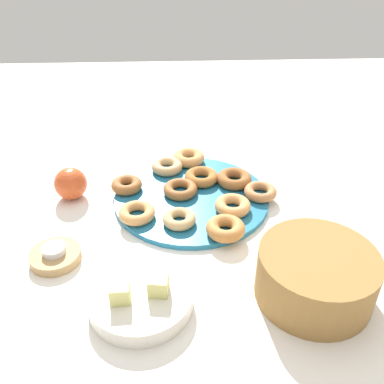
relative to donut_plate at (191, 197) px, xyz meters
The scene contains 20 objects.
ground_plane 0.01m from the donut_plate, ahead, with size 2.40×2.40×0.00m, color white.
donut_plate is the anchor object (origin of this frame).
donut_0 0.16m from the donut_plate, 33.03° to the left, with size 0.09×0.09×0.02m, color tan.
donut_1 0.17m from the donut_plate, 12.01° to the right, with size 0.08×0.08×0.03m, color #995B2D.
donut_2 0.17m from the donut_plate, 113.83° to the left, with size 0.09×0.09×0.03m, color #BC7A3D.
donut_3 0.04m from the donut_plate, 20.38° to the right, with size 0.09×0.09×0.02m, color #995B2D.
donut_4 0.12m from the donut_plate, 73.49° to the left, with size 0.08×0.08×0.02m, color tan.
donut_5 0.12m from the donut_plate, 144.54° to the left, with size 0.09×0.09×0.03m, color tan.
donut_6 0.14m from the donut_plate, 63.85° to the right, with size 0.09×0.09×0.03m, color tan.
donut_7 0.08m from the donut_plate, 114.30° to the right, with size 0.09×0.09×0.03m, color #AD6B33.
donut_8 0.17m from the donut_plate, 90.01° to the right, with size 0.09×0.09×0.03m, color tan.
donut_9 0.13m from the donut_plate, 156.05° to the right, with size 0.09×0.09×0.03m, color #995B2D.
donut_10 0.18m from the donut_plate, behind, with size 0.08×0.08×0.02m, color #B27547.
candle_holder 0.36m from the donut_plate, 35.30° to the left, with size 0.11×0.11×0.02m, color tan.
tealight 0.37m from the donut_plate, 35.30° to the left, with size 0.05×0.05×0.01m, color silver.
basket 0.40m from the donut_plate, 123.27° to the left, with size 0.22×0.22×0.10m, color olive.
fruit_bowl 0.36m from the donut_plate, 72.22° to the left, with size 0.19×0.19×0.03m, color silver.
melon_chunk_left 0.35m from the donut_plate, 77.52° to the left, with size 0.04×0.04×0.04m, color #DBD67A.
melon_chunk_right 0.39m from the donut_plate, 68.06° to the left, with size 0.04×0.04×0.04m, color #DBD67A.
apple 0.31m from the donut_plate, ahead, with size 0.08×0.08×0.08m, color #CC4C23.
Camera 1 is at (0.04, 0.89, 0.62)m, focal length 39.36 mm.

